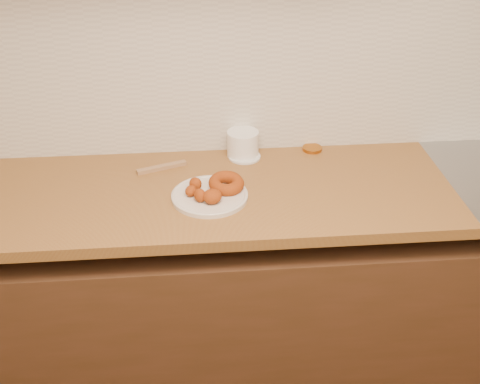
# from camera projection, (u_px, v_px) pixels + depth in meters

# --- Properties ---
(wall_back) EXTENTS (4.00, 0.02, 2.70)m
(wall_back) POSITION_uv_depth(u_px,v_px,m) (298.00, 30.00, 2.11)
(wall_back) COLOR #B6A48F
(wall_back) RESTS_ON ground
(base_cabinet) EXTENTS (3.60, 0.60, 0.77)m
(base_cabinet) POSITION_uv_depth(u_px,v_px,m) (299.00, 297.00, 2.35)
(base_cabinet) COLOR #4D2D1D
(base_cabinet) RESTS_ON floor
(butcher_block) EXTENTS (2.30, 0.62, 0.04)m
(butcher_block) POSITION_uv_depth(u_px,v_px,m) (118.00, 198.00, 2.05)
(butcher_block) COLOR olive
(butcher_block) RESTS_ON base_cabinet
(backsplash) EXTENTS (3.60, 0.02, 0.60)m
(backsplash) POSITION_uv_depth(u_px,v_px,m) (296.00, 72.00, 2.18)
(backsplash) COLOR beige
(backsplash) RESTS_ON wall_back
(donut_plate) EXTENTS (0.26, 0.26, 0.01)m
(donut_plate) POSITION_uv_depth(u_px,v_px,m) (210.00, 196.00, 2.01)
(donut_plate) COLOR beige
(donut_plate) RESTS_ON butcher_block
(ring_donut) EXTENTS (0.17, 0.17, 0.05)m
(ring_donut) POSITION_uv_depth(u_px,v_px,m) (226.00, 183.00, 2.02)
(ring_donut) COLOR #9C3A05
(ring_donut) RESTS_ON donut_plate
(fried_dough_chunks) EXTENTS (0.13, 0.16, 0.05)m
(fried_dough_chunks) POSITION_uv_depth(u_px,v_px,m) (203.00, 193.00, 1.97)
(fried_dough_chunks) COLOR #9C3A05
(fried_dough_chunks) RESTS_ON donut_plate
(plastic_tub) EXTENTS (0.15, 0.15, 0.10)m
(plastic_tub) POSITION_uv_depth(u_px,v_px,m) (243.00, 144.00, 2.24)
(plastic_tub) COLOR white
(plastic_tub) RESTS_ON butcher_block
(tub_lid) EXTENTS (0.13, 0.13, 0.01)m
(tub_lid) POSITION_uv_depth(u_px,v_px,m) (244.00, 157.00, 2.25)
(tub_lid) COLOR silver
(tub_lid) RESTS_ON butcher_block
(brass_jar_lid) EXTENTS (0.09, 0.09, 0.01)m
(brass_jar_lid) POSITION_uv_depth(u_px,v_px,m) (312.00, 149.00, 2.30)
(brass_jar_lid) COLOR #AF6B22
(brass_jar_lid) RESTS_ON butcher_block
(wooden_utensil) EXTENTS (0.18, 0.08, 0.01)m
(wooden_utensil) POSITION_uv_depth(u_px,v_px,m) (162.00, 167.00, 2.18)
(wooden_utensil) COLOR #9A734D
(wooden_utensil) RESTS_ON butcher_block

